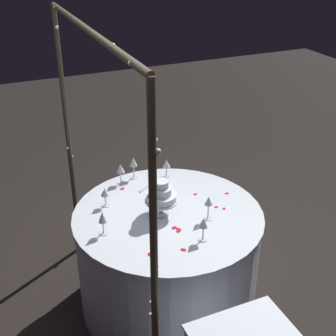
{
  "coord_description": "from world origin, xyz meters",
  "views": [
    {
      "loc": [
        -2.41,
        1.05,
        2.53
      ],
      "look_at": [
        0.0,
        0.0,
        1.13
      ],
      "focal_mm": 49.64,
      "sensor_mm": 36.0,
      "label": 1
    }
  ],
  "objects_px": {
    "decorative_arch": "(97,153)",
    "wine_glass_3": "(103,218)",
    "wine_glass_1": "(120,169)",
    "wine_glass_6": "(105,193)",
    "wine_glass_2": "(166,164)",
    "main_table": "(168,259)",
    "tiered_cake": "(161,195)",
    "cake_knife": "(154,183)",
    "wine_glass_5": "(203,224)",
    "wine_glass_4": "(209,202)",
    "wine_glass_0": "(133,163)"
  },
  "relations": [
    {
      "from": "decorative_arch",
      "to": "wine_glass_1",
      "type": "distance_m",
      "value": 0.74
    },
    {
      "from": "wine_glass_1",
      "to": "cake_knife",
      "type": "xyz_separation_m",
      "value": [
        -0.1,
        -0.22,
        -0.11
      ]
    },
    {
      "from": "wine_glass_1",
      "to": "wine_glass_6",
      "type": "relative_size",
      "value": 1.17
    },
    {
      "from": "wine_glass_2",
      "to": "decorative_arch",
      "type": "bearing_deg",
      "value": 126.54
    },
    {
      "from": "main_table",
      "to": "wine_glass_6",
      "type": "distance_m",
      "value": 0.66
    },
    {
      "from": "main_table",
      "to": "wine_glass_4",
      "type": "distance_m",
      "value": 0.59
    },
    {
      "from": "wine_glass_2",
      "to": "cake_knife",
      "type": "xyz_separation_m",
      "value": [
        -0.06,
        0.13,
        -0.1
      ]
    },
    {
      "from": "wine_glass_0",
      "to": "decorative_arch",
      "type": "bearing_deg",
      "value": 143.78
    },
    {
      "from": "main_table",
      "to": "tiered_cake",
      "type": "distance_m",
      "value": 0.54
    },
    {
      "from": "wine_glass_1",
      "to": "wine_glass_4",
      "type": "bearing_deg",
      "value": -151.16
    },
    {
      "from": "wine_glass_0",
      "to": "wine_glass_4",
      "type": "xyz_separation_m",
      "value": [
        -0.72,
        -0.26,
        -0.0
      ]
    },
    {
      "from": "wine_glass_3",
      "to": "wine_glass_6",
      "type": "height_order",
      "value": "wine_glass_3"
    },
    {
      "from": "main_table",
      "to": "tiered_cake",
      "type": "height_order",
      "value": "tiered_cake"
    },
    {
      "from": "decorative_arch",
      "to": "wine_glass_3",
      "type": "height_order",
      "value": "decorative_arch"
    },
    {
      "from": "wine_glass_1",
      "to": "decorative_arch",
      "type": "bearing_deg",
      "value": 150.65
    },
    {
      "from": "wine_glass_4",
      "to": "wine_glass_5",
      "type": "relative_size",
      "value": 1.08
    },
    {
      "from": "wine_glass_0",
      "to": "wine_glass_6",
      "type": "height_order",
      "value": "wine_glass_0"
    },
    {
      "from": "wine_glass_1",
      "to": "wine_glass_6",
      "type": "height_order",
      "value": "wine_glass_1"
    },
    {
      "from": "decorative_arch",
      "to": "wine_glass_2",
      "type": "relative_size",
      "value": 14.34
    },
    {
      "from": "wine_glass_2",
      "to": "wine_glass_0",
      "type": "bearing_deg",
      "value": 71.53
    },
    {
      "from": "wine_glass_1",
      "to": "cake_knife",
      "type": "bearing_deg",
      "value": -114.15
    },
    {
      "from": "decorative_arch",
      "to": "wine_glass_6",
      "type": "distance_m",
      "value": 0.53
    },
    {
      "from": "main_table",
      "to": "cake_knife",
      "type": "bearing_deg",
      "value": -8.67
    },
    {
      "from": "wine_glass_1",
      "to": "wine_glass_4",
      "type": "height_order",
      "value": "wine_glass_4"
    },
    {
      "from": "wine_glass_3",
      "to": "decorative_arch",
      "type": "bearing_deg",
      "value": -13.04
    },
    {
      "from": "decorative_arch",
      "to": "main_table",
      "type": "xyz_separation_m",
      "value": [
        0.0,
        -0.45,
        -0.94
      ]
    },
    {
      "from": "main_table",
      "to": "wine_glass_0",
      "type": "xyz_separation_m",
      "value": [
        0.56,
        0.04,
        0.52
      ]
    },
    {
      "from": "wine_glass_6",
      "to": "cake_knife",
      "type": "relative_size",
      "value": 0.52
    },
    {
      "from": "wine_glass_3",
      "to": "wine_glass_2",
      "type": "bearing_deg",
      "value": -51.36
    },
    {
      "from": "decorative_arch",
      "to": "wine_glass_5",
      "type": "xyz_separation_m",
      "value": [
        -0.35,
        -0.53,
        -0.43
      ]
    },
    {
      "from": "wine_glass_2",
      "to": "wine_glass_6",
      "type": "relative_size",
      "value": 1.04
    },
    {
      "from": "wine_glass_4",
      "to": "tiered_cake",
      "type": "bearing_deg",
      "value": 56.31
    },
    {
      "from": "wine_glass_1",
      "to": "wine_glass_2",
      "type": "distance_m",
      "value": 0.36
    },
    {
      "from": "decorative_arch",
      "to": "wine_glass_5",
      "type": "bearing_deg",
      "value": -123.56
    },
    {
      "from": "tiered_cake",
      "to": "wine_glass_5",
      "type": "height_order",
      "value": "tiered_cake"
    },
    {
      "from": "wine_glass_4",
      "to": "wine_glass_3",
      "type": "bearing_deg",
      "value": 80.37
    },
    {
      "from": "decorative_arch",
      "to": "wine_glass_3",
      "type": "xyz_separation_m",
      "value": [
        -0.05,
        0.01,
        -0.43
      ]
    },
    {
      "from": "tiered_cake",
      "to": "wine_glass_0",
      "type": "distance_m",
      "value": 0.55
    },
    {
      "from": "decorative_arch",
      "to": "main_table",
      "type": "bearing_deg",
      "value": -89.86
    },
    {
      "from": "wine_glass_3",
      "to": "cake_knife",
      "type": "height_order",
      "value": "wine_glass_3"
    },
    {
      "from": "wine_glass_1",
      "to": "wine_glass_4",
      "type": "relative_size",
      "value": 0.94
    },
    {
      "from": "wine_glass_2",
      "to": "cake_knife",
      "type": "height_order",
      "value": "wine_glass_2"
    },
    {
      "from": "wine_glass_3",
      "to": "wine_glass_5",
      "type": "distance_m",
      "value": 0.63
    },
    {
      "from": "wine_glass_6",
      "to": "cake_knife",
      "type": "xyz_separation_m",
      "value": [
        0.16,
        -0.42,
        -0.1
      ]
    },
    {
      "from": "tiered_cake",
      "to": "wine_glass_1",
      "type": "height_order",
      "value": "tiered_cake"
    },
    {
      "from": "wine_glass_0",
      "to": "wine_glass_1",
      "type": "relative_size",
      "value": 1.1
    },
    {
      "from": "wine_glass_4",
      "to": "wine_glass_1",
      "type": "bearing_deg",
      "value": 28.84
    },
    {
      "from": "wine_glass_2",
      "to": "wine_glass_3",
      "type": "relative_size",
      "value": 0.89
    },
    {
      "from": "decorative_arch",
      "to": "wine_glass_1",
      "type": "height_order",
      "value": "decorative_arch"
    },
    {
      "from": "wine_glass_4",
      "to": "wine_glass_5",
      "type": "distance_m",
      "value": 0.24
    }
  ]
}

